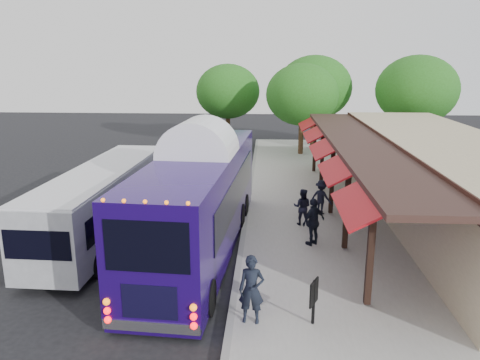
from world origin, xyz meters
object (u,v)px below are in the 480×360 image
(ped_c, at_px, (314,222))
(sign_board, at_px, (314,295))
(coach_bus, at_px, (200,195))
(ped_a, at_px, (252,290))
(city_bus, at_px, (104,199))
(ped_b, at_px, (302,207))
(ped_d, at_px, (321,197))

(ped_c, bearing_deg, sign_board, 44.79)
(coach_bus, bearing_deg, sign_board, -50.62)
(coach_bus, height_order, ped_a, coach_bus)
(city_bus, distance_m, ped_a, 8.63)
(city_bus, distance_m, ped_b, 7.96)
(city_bus, bearing_deg, coach_bus, -13.81)
(ped_b, relative_size, ped_d, 0.99)
(ped_a, relative_size, ped_d, 1.19)
(city_bus, height_order, sign_board, city_bus)
(city_bus, xyz_separation_m, sign_board, (7.59, -6.19, -0.55))
(ped_b, bearing_deg, ped_d, -110.62)
(coach_bus, relative_size, ped_a, 6.63)
(coach_bus, height_order, sign_board, coach_bus)
(ped_b, relative_size, ped_c, 0.86)
(ped_a, height_order, ped_d, ped_a)
(ped_c, height_order, sign_board, ped_c)
(city_bus, distance_m, ped_d, 9.22)
(ped_b, xyz_separation_m, ped_d, (0.94, 1.45, 0.00))
(sign_board, bearing_deg, ped_a, -155.08)
(ped_b, relative_size, sign_board, 1.26)
(ped_c, bearing_deg, ped_a, 28.89)
(ped_a, height_order, ped_b, ped_a)
(coach_bus, height_order, ped_d, coach_bus)
(ped_c, bearing_deg, ped_b, -123.32)
(ped_c, relative_size, sign_board, 1.46)
(ped_c, distance_m, sign_board, 5.43)
(city_bus, distance_m, ped_c, 8.13)
(ped_b, bearing_deg, ped_c, 109.00)
(ped_a, relative_size, ped_c, 1.03)
(ped_c, bearing_deg, coach_bus, -35.77)
(coach_bus, xyz_separation_m, ped_d, (4.81, 3.93, -1.14))
(ped_a, distance_m, sign_board, 1.60)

